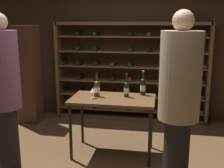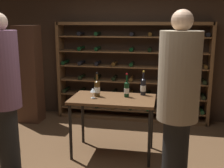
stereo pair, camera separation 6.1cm
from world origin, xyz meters
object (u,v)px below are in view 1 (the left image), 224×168
Objects in this scene: wine_bottle_amber_reserve at (126,89)px; wine_bottle_black_capsule at (143,86)px; wine_rack at (131,73)px; tasting_table at (113,104)px; wine_bottle_red_label at (97,88)px; person_bystander_dark_jacket at (4,88)px; display_cabinet at (27,75)px; person_bystander_red_print at (179,96)px; wine_glass_stemmed_left at (93,91)px.

wine_bottle_amber_reserve is 0.95× the size of wine_bottle_black_capsule.
wine_bottle_amber_reserve is at bearing -86.47° from wine_rack.
tasting_table is 0.33m from wine_bottle_red_label.
person_bystander_dark_jacket is 1.67m from wine_bottle_amber_reserve.
display_cabinet is at bearing -64.59° from person_bystander_dark_jacket.
wine_rack reaches higher than wine_bottle_amber_reserve.
wine_rack is 2.50m from person_bystander_red_print.
person_bystander_dark_jacket is (-1.34, -2.32, 0.18)m from wine_rack.
person_bystander_dark_jacket is 1.29m from wine_bottle_red_label.
wine_rack is at bearing 77.38° from wine_bottle_red_label.
person_bystander_dark_jacket is at bearing -119.93° from wine_rack.
person_bystander_red_print is 1.14m from wine_bottle_amber_reserve.
display_cabinet is at bearing -166.39° from wine_rack.
wine_bottle_black_capsule is 1.04× the size of wine_bottle_red_label.
person_bystander_red_print is at bearing -71.74° from wine_rack.
tasting_table is 1.24m from person_bystander_red_print.
person_bystander_red_print is at bearing -32.42° from wine_glass_stemmed_left.
wine_bottle_black_capsule is at bearing 16.95° from wine_bottle_red_label.
person_bystander_dark_jacket reaches higher than wine_rack.
display_cabinet is 5.09× the size of wine_bottle_black_capsule.
person_bystander_dark_jacket is 1.09× the size of display_cabinet.
wine_bottle_black_capsule reaches higher than wine_bottle_amber_reserve.
person_bystander_red_print reaches higher than wine_bottle_black_capsule.
wine_bottle_black_capsule is at bearing -142.30° from person_bystander_dark_jacket.
tasting_table is 8.13× the size of wine_glass_stemmed_left.
wine_rack is 1.67m from wine_glass_stemmed_left.
wine_bottle_amber_reserve is at bearing -25.88° from display_cabinet.
person_bystander_dark_jacket reaches higher than wine_bottle_black_capsule.
wine_rack is at bearing -34.28° from person_bystander_red_print.
wine_rack is 2.49× the size of tasting_table.
wine_bottle_black_capsule is (0.41, 0.25, 0.22)m from tasting_table.
tasting_table is at bearing -151.72° from wine_bottle_amber_reserve.
person_bystander_red_print reaches higher than display_cabinet.
wine_glass_stemmed_left is (-0.28, -0.06, 0.20)m from tasting_table.
tasting_table is 0.35m from wine_glass_stemmed_left.
person_bystander_dark_jacket is 1.96m from display_cabinet.
person_bystander_dark_jacket is at bearing -71.15° from display_cabinet.
person_bystander_dark_jacket reaches higher than display_cabinet.
wine_bottle_black_capsule is 0.76m from wine_glass_stemmed_left.
wine_glass_stemmed_left is at bearing -137.77° from person_bystander_dark_jacket.
display_cabinet is at bearing 159.72° from wine_bottle_black_capsule.
wine_rack is 8.59× the size of wine_bottle_amber_reserve.
wine_bottle_red_label is at bearing -134.68° from person_bystander_dark_jacket.
wine_bottle_red_label is 0.12m from wine_glass_stemmed_left.
person_bystander_dark_jacket is at bearing -148.97° from tasting_table.
wine_rack is 8.15× the size of wine_bottle_black_capsule.
tasting_table is 1.50m from person_bystander_dark_jacket.
wine_rack reaches higher than wine_bottle_red_label.
person_bystander_dark_jacket reaches higher than tasting_table.
person_bystander_dark_jacket is at bearing 36.25° from person_bystander_red_print.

